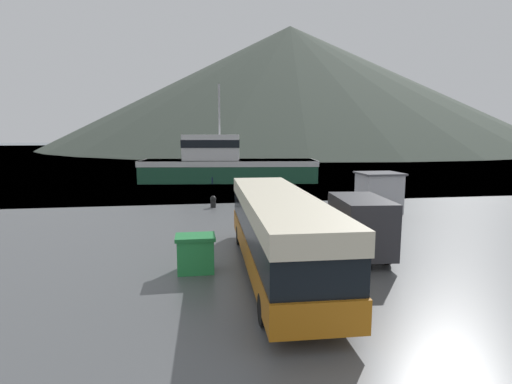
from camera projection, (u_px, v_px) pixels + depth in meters
name	position (u px, v px, depth m)	size (l,w,h in m)	color
water_surface	(207.00, 148.00, 148.58)	(240.00, 240.00, 0.00)	slate
hill_backdrop	(289.00, 88.00, 165.63)	(190.22, 190.22, 48.88)	#424C42
tour_bus	(277.00, 229.00, 15.18)	(2.89, 11.99, 3.05)	#B26614
delivery_van	(357.00, 224.00, 17.49)	(2.49, 5.41, 2.64)	#2D2D33
fishing_boat	(225.00, 164.00, 44.85)	(19.99, 7.44, 10.76)	#1E5138
storage_bin	(196.00, 253.00, 15.43)	(1.52, 1.14, 1.45)	green
dock_kiosk	(379.00, 192.00, 27.47)	(2.81, 2.55, 2.70)	#B2B2B7
small_boat	(196.00, 178.00, 44.87)	(5.61, 5.41, 0.75)	#19234C
mooring_bollard	(213.00, 201.00, 29.06)	(0.45, 0.45, 0.85)	black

